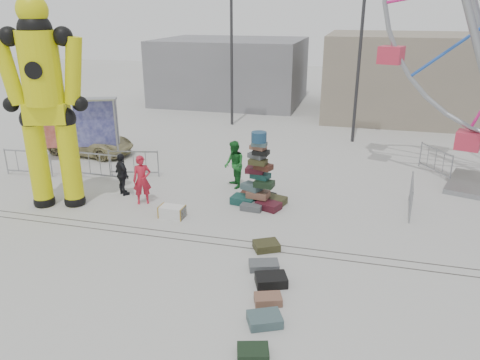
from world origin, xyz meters
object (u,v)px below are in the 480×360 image
(lamp_post_right, at_px, (362,52))
(parked_suv, at_px, (91,142))
(barricade_wheel_front, at_px, (411,196))
(pedestrian_red, at_px, (142,180))
(lamp_post_left, at_px, (233,46))
(crash_test_dummy, at_px, (45,98))
(pedestrian_green, at_px, (234,165))
(barricade_dummy_a, at_px, (28,163))
(steamer_trunk, at_px, (172,212))
(barricade_dummy_b, at_px, (100,166))
(barricade_wheel_back, at_px, (435,161))
(pedestrian_black, at_px, (122,175))
(suitcase_tower, at_px, (259,185))
(barricade_dummy_c, at_px, (134,163))
(banner_scaffold, at_px, (72,115))

(lamp_post_right, height_order, parked_suv, lamp_post_right)
(barricade_wheel_front, distance_m, pedestrian_red, 9.20)
(lamp_post_left, bearing_deg, crash_test_dummy, -101.82)
(pedestrian_green, height_order, parked_suv, pedestrian_green)
(barricade_dummy_a, xyz_separation_m, pedestrian_red, (5.79, -1.45, 0.32))
(lamp_post_left, distance_m, steamer_trunk, 13.76)
(barricade_dummy_b, bearing_deg, lamp_post_right, 42.85)
(barricade_wheel_front, xyz_separation_m, barricade_wheel_back, (1.26, 4.25, 0.00))
(barricade_dummy_a, bearing_deg, pedestrian_black, -15.80)
(pedestrian_green, distance_m, parked_suv, 8.07)
(lamp_post_right, distance_m, barricade_dummy_b, 13.34)
(barricade_dummy_b, relative_size, parked_suv, 0.49)
(lamp_post_left, xyz_separation_m, pedestrian_red, (0.06, -12.13, -3.61))
(steamer_trunk, relative_size, pedestrian_green, 0.46)
(lamp_post_right, height_order, suitcase_tower, lamp_post_right)
(parked_suv, bearing_deg, steamer_trunk, -124.91)
(lamp_post_right, bearing_deg, barricade_wheel_front, -76.08)
(pedestrian_red, distance_m, pedestrian_black, 1.19)
(barricade_dummy_b, bearing_deg, crash_test_dummy, -89.47)
(barricade_wheel_front, distance_m, parked_suv, 14.38)
(steamer_trunk, height_order, pedestrian_green, pedestrian_green)
(steamer_trunk, relative_size, barricade_dummy_c, 0.41)
(lamp_post_left, height_order, barricade_dummy_b, lamp_post_left)
(lamp_post_left, relative_size, suitcase_tower, 3.05)
(barricade_dummy_c, distance_m, barricade_wheel_front, 10.67)
(banner_scaffold, bearing_deg, pedestrian_green, -31.37)
(pedestrian_red, bearing_deg, barricade_dummy_b, 119.39)
(pedestrian_red, bearing_deg, barricade_wheel_back, 2.80)
(barricade_dummy_b, distance_m, barricade_wheel_front, 11.75)
(lamp_post_right, distance_m, barricade_wheel_back, 6.68)
(suitcase_tower, distance_m, steamer_trunk, 3.13)
(banner_scaffold, bearing_deg, barricade_dummy_a, -130.99)
(crash_test_dummy, distance_m, parked_suv, 6.88)
(barricade_wheel_back, bearing_deg, barricade_dummy_b, -102.05)
(barricade_wheel_back, bearing_deg, barricade_dummy_a, -104.08)
(barricade_dummy_a, bearing_deg, banner_scaffold, 65.55)
(lamp_post_left, height_order, banner_scaffold, lamp_post_left)
(lamp_post_right, distance_m, pedestrian_black, 13.02)
(barricade_dummy_a, relative_size, barricade_dummy_c, 1.00)
(barricade_dummy_a, relative_size, barricade_wheel_front, 1.00)
(lamp_post_left, bearing_deg, barricade_wheel_front, -49.02)
(crash_test_dummy, height_order, barricade_dummy_a, crash_test_dummy)
(lamp_post_left, distance_m, suitcase_tower, 12.47)
(pedestrian_black, bearing_deg, crash_test_dummy, 75.84)
(banner_scaffold, relative_size, barricade_dummy_b, 1.92)
(lamp_post_right, height_order, pedestrian_red, lamp_post_right)
(pedestrian_red, xyz_separation_m, parked_suv, (-4.98, 4.81, -0.30))
(barricade_wheel_front, height_order, barricade_wheel_back, same)
(steamer_trunk, distance_m, pedestrian_green, 3.49)
(suitcase_tower, xyz_separation_m, barricade_wheel_front, (5.09, 0.72, -0.18))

